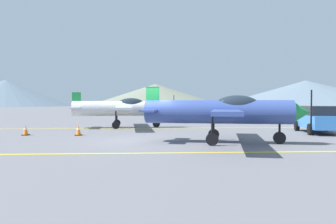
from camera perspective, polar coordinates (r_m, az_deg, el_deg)
The scene contains 11 objects.
ground_plane at distance 15.28m, azimuth -4.24°, elevation -5.16°, with size 400.00×400.00×0.00m, color slate.
apron_line_near at distance 11.69m, azimuth -4.53°, elevation -7.25°, with size 80.00×0.16×0.01m, color yellow.
apron_line_far at distance 22.98m, azimuth -3.92°, elevation -2.86°, with size 80.00×0.16×0.01m, color yellow.
airplane_near at distance 14.75m, azimuth 9.78°, elevation 0.17°, with size 7.47×8.50×2.55m.
airplane_mid at distance 23.61m, azimuth -7.92°, elevation 0.73°, with size 7.41×8.53×2.55m.
car_sedan at distance 21.32m, azimuth 25.06°, elevation -1.11°, with size 2.63×4.56×1.62m.
traffic_cone_front at distance 19.68m, azimuth -23.76°, elevation -2.93°, with size 0.36×0.36×0.59m.
traffic_cone_side at distance 18.63m, azimuth -15.47°, elevation -3.10°, with size 0.36×0.36×0.59m.
hill_left at distance 181.30m, azimuth -26.62°, elevation 3.00°, with size 64.55×64.55×13.23m, color slate.
hill_centerleft at distance 128.87m, azimuth -2.17°, elevation 2.91°, with size 56.82×56.82×9.24m, color slate.
hill_centerright at distance 162.22m, azimuth 23.10°, elevation 3.01°, with size 85.05×85.05×12.03m, color slate.
Camera 1 is at (0.25, -15.17, 1.82)m, focal length 34.64 mm.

